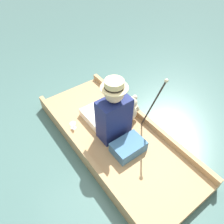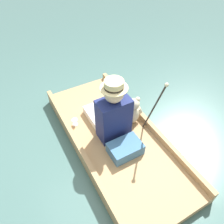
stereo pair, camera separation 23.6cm
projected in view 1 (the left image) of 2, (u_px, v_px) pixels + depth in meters
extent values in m
plane|color=#476B66|center=(115.00, 142.00, 2.92)|extent=(16.00, 16.00, 0.00)
cube|color=tan|center=(115.00, 139.00, 2.88)|extent=(1.03, 2.43, 0.13)
cube|color=tan|center=(83.00, 152.00, 2.59)|extent=(0.06, 2.43, 0.09)
cube|color=tan|center=(143.00, 118.00, 3.01)|extent=(0.06, 2.43, 0.09)
cube|color=teal|center=(128.00, 147.00, 2.61)|extent=(0.39, 0.27, 0.15)
cube|color=white|center=(99.00, 116.00, 3.01)|extent=(0.36, 0.46, 0.11)
cube|color=navy|center=(114.00, 119.00, 2.64)|extent=(0.40, 0.24, 0.58)
cube|color=beige|center=(108.00, 111.00, 2.68)|extent=(0.04, 0.01, 0.32)
cube|color=white|center=(100.00, 113.00, 2.62)|extent=(0.02, 0.01, 0.35)
cube|color=white|center=(115.00, 105.00, 2.71)|extent=(0.02, 0.01, 0.35)
sphere|color=beige|center=(114.00, 93.00, 2.36)|extent=(0.22, 0.22, 0.22)
cylinder|color=beige|center=(114.00, 88.00, 2.31)|extent=(0.31, 0.31, 0.01)
cylinder|color=beige|center=(114.00, 84.00, 2.28)|extent=(0.21, 0.21, 0.09)
cylinder|color=black|center=(114.00, 86.00, 2.30)|extent=(0.22, 0.22, 0.02)
ellipsoid|color=beige|center=(131.00, 113.00, 2.94)|extent=(0.18, 0.15, 0.27)
sphere|color=beige|center=(131.00, 102.00, 2.80)|extent=(0.15, 0.15, 0.15)
sphere|color=tan|center=(128.00, 100.00, 2.85)|extent=(0.06, 0.06, 0.06)
sphere|color=beige|center=(129.00, 101.00, 2.74)|extent=(0.06, 0.06, 0.06)
sphere|color=beige|center=(135.00, 97.00, 2.79)|extent=(0.06, 0.06, 0.06)
cylinder|color=beige|center=(125.00, 114.00, 2.87)|extent=(0.10, 0.07, 0.12)
cylinder|color=beige|center=(136.00, 108.00, 2.95)|extent=(0.10, 0.07, 0.12)
sphere|color=beige|center=(126.00, 118.00, 3.01)|extent=(0.08, 0.08, 0.08)
sphere|color=beige|center=(131.00, 115.00, 3.05)|extent=(0.08, 0.08, 0.08)
cylinder|color=silver|center=(74.00, 128.00, 2.92)|extent=(0.07, 0.07, 0.01)
cylinder|color=silver|center=(73.00, 126.00, 2.90)|extent=(0.01, 0.01, 0.05)
cone|color=silver|center=(73.00, 124.00, 2.87)|extent=(0.08, 0.08, 0.04)
cylinder|color=#2D2823|center=(152.00, 105.00, 2.60)|extent=(0.02, 0.27, 0.88)
sphere|color=beige|center=(166.00, 81.00, 2.22)|extent=(0.04, 0.04, 0.04)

